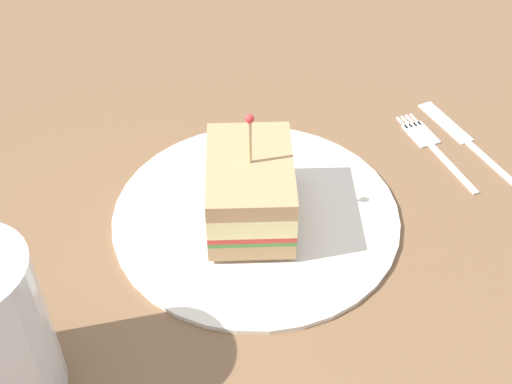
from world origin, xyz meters
TOP-DOWN VIEW (x-y plane):
  - ground_plane at (0.00, 0.00)cm, footprint 116.58×116.58cm
  - plate at (0.00, 0.00)cm, footprint 24.04×24.04cm
  - sandwich_half_center at (0.44, -0.73)cm, footprint 11.89×12.10cm
  - fork at (6.16, 18.13)cm, footprint 11.37×6.69cm
  - knife at (7.85, 21.09)cm, footprint 12.83×6.50cm

SIDE VIEW (x-z plane):
  - ground_plane at x=0.00cm, z-range -2.00..0.00cm
  - fork at x=6.16cm, z-range 0.00..0.35cm
  - knife at x=7.85cm, z-range 0.00..0.35cm
  - plate at x=0.00cm, z-range 0.00..0.88cm
  - sandwich_half_center at x=0.44cm, z-range -1.37..8.80cm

